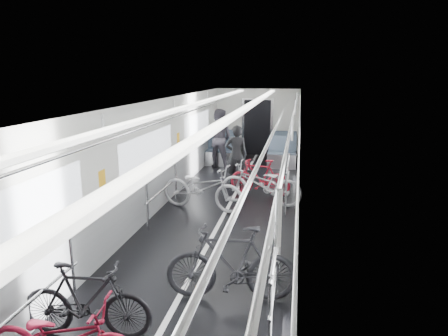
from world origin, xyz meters
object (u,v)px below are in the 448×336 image
Objects in this scene: bike_left_mid at (86,301)px; bike_right_mid at (261,184)px; person_seated at (219,138)px; bike_right_near at (231,263)px; person_standing at (236,155)px; bike_right_far at (260,177)px; bike_aisle at (246,170)px; bike_left_far at (202,188)px.

bike_left_mid is 0.81× the size of bike_right_mid.
person_seated is at bearing -3.48° from bike_left_mid.
person_standing is at bearing -178.71° from bike_right_near.
bike_right_near is at bearing 6.46° from bike_right_mid.
bike_left_mid reaches higher than bike_right_far.
bike_right_near is at bearing -58.91° from bike_left_mid.
person_standing is 2.08m from person_seated.
person_standing is (-0.82, 1.66, 0.31)m from bike_right_mid.
bike_left_mid is 0.81× the size of person_seated.
bike_right_mid is 1.88m from person_standing.
bike_right_mid is 1.21× the size of bike_aisle.
bike_right_far is (1.14, 1.29, -0.05)m from bike_left_far.
bike_aisle is at bearing 148.67° from person_standing.
bike_right_far is (1.38, 5.80, -0.00)m from bike_left_mid.
bike_left_mid is 0.87× the size of bike_right_near.
bike_right_far is at bearing -18.32° from bike_left_mid.
bike_left_far is at bearing -106.03° from bike_aisle.
bike_right_near is 4.74m from bike_right_far.
bike_left_far is 1.72m from bike_right_far.
bike_left_mid is at bearing -60.97° from bike_right_near.
person_seated reaches higher than bike_right_near.
bike_right_mid is 1.01× the size of person_seated.
bike_right_near is at bearing 112.33° from person_seated.
bike_aisle is 0.83× the size of person_seated.
bike_right_far is at bearing 129.32° from person_seated.
bike_left_far is 4.15m from person_seated.
bike_aisle is (0.92, 6.63, -0.05)m from bike_left_mid.
bike_right_near reaches higher than bike_aisle.
bike_right_mid is 1.66m from bike_aisle.
bike_left_far is at bearing -8.03° from bike_left_mid.
person_seated is (-1.69, 7.55, 0.41)m from bike_right_near.
person_standing is at bearing -10.42° from bike_left_mid.
bike_aisle is at bearing -12.79° from bike_left_mid.
bike_aisle is at bearing -141.98° from bike_right_far.
bike_left_mid is 6.69m from bike_aisle.
bike_right_near reaches higher than bike_left_mid.
person_standing is (-0.82, 5.66, 0.28)m from bike_right_near.
person_standing is at bearing 124.33° from person_seated.
bike_aisle is at bearing 129.42° from person_seated.
bike_aisle is 0.96× the size of person_standing.
bike_right_mid is 0.74m from bike_right_far.
person_standing is 0.86× the size of person_seated.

